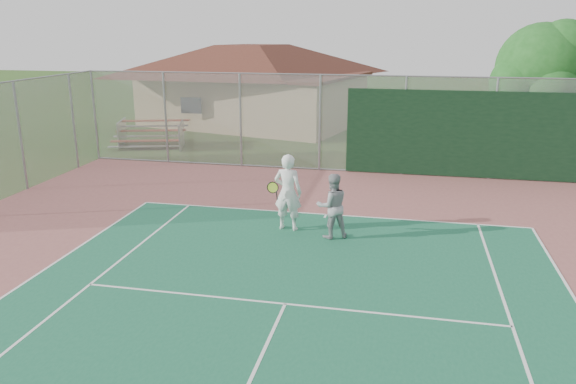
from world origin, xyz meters
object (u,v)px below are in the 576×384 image
object	(u,v)px
tree	(543,71)
clubhouse	(253,77)
bleachers	(151,133)
player_grey_back	(332,207)
player_white_front	(288,193)

from	to	relation	value
tree	clubhouse	bearing A→B (deg)	150.97
bleachers	player_grey_back	world-z (taller)	player_grey_back
bleachers	player_white_front	world-z (taller)	player_white_front
tree	player_white_front	xyz separation A→B (m)	(-7.72, -8.95, -2.55)
bleachers	player_white_front	xyz separation A→B (m)	(8.18, -9.27, 0.42)
tree	player_grey_back	distance (m)	11.68
tree	player_white_front	distance (m)	12.09
clubhouse	player_white_front	size ratio (longest dim) A/B	6.58
clubhouse	player_grey_back	size ratio (longest dim) A/B	8.01
bleachers	tree	distance (m)	16.18
clubhouse	bleachers	world-z (taller)	clubhouse
bleachers	tree	size ratio (longest dim) A/B	0.63
bleachers	player_grey_back	distance (m)	13.45
player_white_front	clubhouse	bearing A→B (deg)	-66.16
clubhouse	player_grey_back	world-z (taller)	clubhouse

